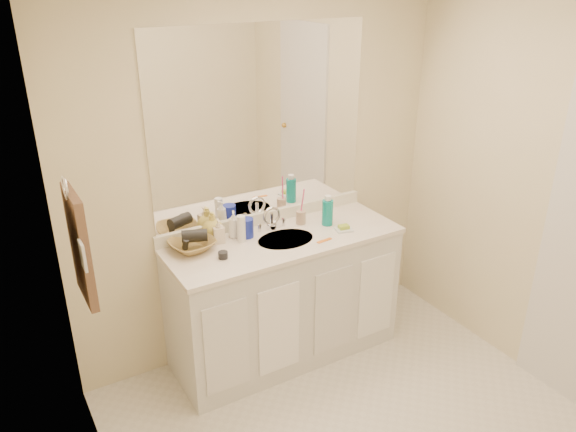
% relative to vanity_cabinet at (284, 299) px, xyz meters
% --- Properties ---
extents(wall_back, '(2.60, 0.02, 2.40)m').
position_rel_vanity_cabinet_xyz_m(wall_back, '(0.00, 0.28, 0.77)').
color(wall_back, beige).
rests_on(wall_back, floor).
extents(wall_left, '(0.02, 2.60, 2.40)m').
position_rel_vanity_cabinet_xyz_m(wall_left, '(-1.30, -1.02, 0.77)').
color(wall_left, beige).
rests_on(wall_left, floor).
extents(wall_right, '(0.02, 2.60, 2.40)m').
position_rel_vanity_cabinet_xyz_m(wall_right, '(1.30, -1.02, 0.77)').
color(wall_right, beige).
rests_on(wall_right, floor).
extents(vanity_cabinet, '(1.50, 0.55, 0.85)m').
position_rel_vanity_cabinet_xyz_m(vanity_cabinet, '(0.00, 0.00, 0.00)').
color(vanity_cabinet, silver).
rests_on(vanity_cabinet, floor).
extents(countertop, '(1.52, 0.57, 0.03)m').
position_rel_vanity_cabinet_xyz_m(countertop, '(0.00, 0.00, 0.44)').
color(countertop, white).
rests_on(countertop, vanity_cabinet).
extents(backsplash, '(1.52, 0.03, 0.08)m').
position_rel_vanity_cabinet_xyz_m(backsplash, '(0.00, 0.26, 0.50)').
color(backsplash, white).
rests_on(backsplash, countertop).
extents(sink_basin, '(0.37, 0.37, 0.02)m').
position_rel_vanity_cabinet_xyz_m(sink_basin, '(0.00, -0.02, 0.44)').
color(sink_basin, beige).
rests_on(sink_basin, countertop).
extents(faucet, '(0.02, 0.02, 0.11)m').
position_rel_vanity_cabinet_xyz_m(faucet, '(0.00, 0.16, 0.51)').
color(faucet, silver).
rests_on(faucet, countertop).
extents(mirror, '(1.48, 0.01, 1.20)m').
position_rel_vanity_cabinet_xyz_m(mirror, '(0.00, 0.27, 1.14)').
color(mirror, white).
rests_on(mirror, wall_back).
extents(blue_mug, '(0.11, 0.11, 0.12)m').
position_rel_vanity_cabinet_xyz_m(blue_mug, '(-0.20, 0.14, 0.52)').
color(blue_mug, '#1725A3').
rests_on(blue_mug, countertop).
extents(tan_cup, '(0.08, 0.08, 0.09)m').
position_rel_vanity_cabinet_xyz_m(tan_cup, '(0.21, 0.13, 0.50)').
color(tan_cup, tan).
rests_on(tan_cup, countertop).
extents(toothbrush, '(0.02, 0.04, 0.19)m').
position_rel_vanity_cabinet_xyz_m(toothbrush, '(0.22, 0.13, 0.60)').
color(toothbrush, '#E73D82').
rests_on(toothbrush, tan_cup).
extents(mouthwash_bottle, '(0.09, 0.09, 0.17)m').
position_rel_vanity_cabinet_xyz_m(mouthwash_bottle, '(0.35, 0.03, 0.54)').
color(mouthwash_bottle, '#0B8985').
rests_on(mouthwash_bottle, countertop).
extents(soap_dish, '(0.13, 0.11, 0.01)m').
position_rel_vanity_cabinet_xyz_m(soap_dish, '(0.39, -0.10, 0.46)').
color(soap_dish, silver).
rests_on(soap_dish, countertop).
extents(green_soap, '(0.07, 0.06, 0.02)m').
position_rel_vanity_cabinet_xyz_m(green_soap, '(0.39, -0.10, 0.48)').
color(green_soap, '#99B72C').
rests_on(green_soap, soap_dish).
extents(orange_comb, '(0.11, 0.03, 0.00)m').
position_rel_vanity_cabinet_xyz_m(orange_comb, '(0.20, -0.17, 0.46)').
color(orange_comb, orange).
rests_on(orange_comb, countertop).
extents(dark_jar, '(0.08, 0.08, 0.04)m').
position_rel_vanity_cabinet_xyz_m(dark_jar, '(-0.45, -0.05, 0.48)').
color(dark_jar, black).
rests_on(dark_jar, countertop).
extents(extra_white_bottle, '(0.06, 0.06, 0.17)m').
position_rel_vanity_cabinet_xyz_m(extra_white_bottle, '(-0.25, 0.09, 0.54)').
color(extra_white_bottle, white).
rests_on(extra_white_bottle, countertop).
extents(soap_bottle_white, '(0.09, 0.09, 0.18)m').
position_rel_vanity_cabinet_xyz_m(soap_bottle_white, '(-0.27, 0.17, 0.54)').
color(soap_bottle_white, white).
rests_on(soap_bottle_white, countertop).
extents(soap_bottle_cream, '(0.08, 0.08, 0.16)m').
position_rel_vanity_cabinet_xyz_m(soap_bottle_cream, '(-0.38, 0.15, 0.53)').
color(soap_bottle_cream, beige).
rests_on(soap_bottle_cream, countertop).
extents(soap_bottle_yellow, '(0.14, 0.14, 0.18)m').
position_rel_vanity_cabinet_xyz_m(soap_bottle_yellow, '(-0.39, 0.22, 0.54)').
color(soap_bottle_yellow, '#D5C352').
rests_on(soap_bottle_yellow, countertop).
extents(wicker_basket, '(0.31, 0.31, 0.07)m').
position_rel_vanity_cabinet_xyz_m(wicker_basket, '(-0.56, 0.14, 0.49)').
color(wicker_basket, olive).
rests_on(wicker_basket, countertop).
extents(hair_dryer, '(0.17, 0.13, 0.08)m').
position_rel_vanity_cabinet_xyz_m(hair_dryer, '(-0.54, 0.14, 0.54)').
color(hair_dryer, black).
rests_on(hair_dryer, wicker_basket).
extents(towel_ring, '(0.01, 0.11, 0.11)m').
position_rel_vanity_cabinet_xyz_m(towel_ring, '(-1.27, -0.25, 1.12)').
color(towel_ring, silver).
rests_on(towel_ring, wall_left).
extents(hand_towel, '(0.04, 0.32, 0.55)m').
position_rel_vanity_cabinet_xyz_m(hand_towel, '(-1.25, -0.25, 0.82)').
color(hand_towel, '#443024').
rests_on(hand_towel, towel_ring).
extents(switch_plate, '(0.01, 0.08, 0.13)m').
position_rel_vanity_cabinet_xyz_m(switch_plate, '(-1.27, -0.45, 0.88)').
color(switch_plate, silver).
rests_on(switch_plate, wall_left).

